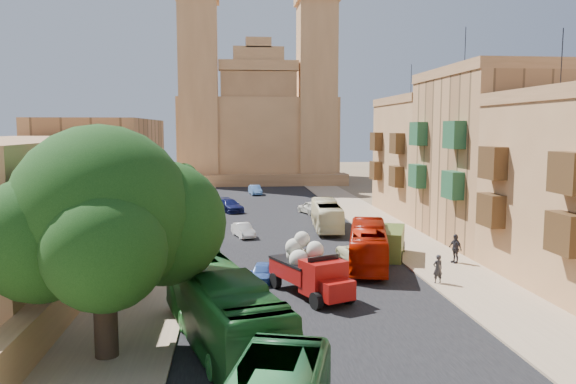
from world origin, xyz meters
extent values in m
cube|color=black|center=(0.00, 30.00, 0.01)|extent=(14.00, 140.00, 0.01)
cube|color=tan|center=(9.50, 30.00, 0.01)|extent=(5.00, 140.00, 0.01)
cube|color=tan|center=(-9.50, 30.00, 0.01)|extent=(5.00, 140.00, 0.01)
cube|color=tan|center=(7.00, 30.00, 0.06)|extent=(0.25, 140.00, 0.12)
cube|color=tan|center=(-7.00, 30.00, 0.06)|extent=(0.25, 140.00, 0.12)
cylinder|color=black|center=(15.00, 13.80, 13.10)|extent=(0.06, 0.06, 3.60)
cube|color=#492F18|center=(11.55, 7.08, 3.99)|extent=(0.90, 2.20, 2.00)
cube|color=#492F18|center=(11.55, 14.92, 3.99)|extent=(0.90, 2.20, 2.00)
cube|color=#492F18|center=(11.55, 7.08, 6.93)|extent=(0.90, 2.20, 2.00)
cube|color=#492F18|center=(11.55, 14.92, 6.93)|extent=(0.90, 2.20, 2.00)
cube|color=tan|center=(16.00, 25.00, 6.50)|extent=(8.00, 14.00, 13.00)
cube|color=#986A42|center=(16.00, 25.00, 13.40)|extent=(8.20, 14.00, 0.80)
cylinder|color=black|center=(15.00, 27.80, 15.60)|extent=(0.06, 0.06, 3.60)
cube|color=#225535|center=(11.55, 21.08, 4.94)|extent=(0.90, 2.20, 2.00)
cube|color=#225535|center=(11.55, 28.92, 4.94)|extent=(0.90, 2.20, 2.00)
cube|color=#225535|center=(11.55, 21.08, 8.58)|extent=(0.90, 2.20, 2.00)
cube|color=#225535|center=(11.55, 28.92, 8.58)|extent=(0.90, 2.20, 2.00)
cube|color=#AC7A4D|center=(16.00, 39.00, 5.75)|extent=(8.00, 14.00, 11.50)
cube|color=#986A42|center=(16.00, 39.00, 11.90)|extent=(8.20, 14.00, 0.80)
cylinder|color=black|center=(15.00, 41.80, 14.10)|extent=(0.06, 0.06, 3.60)
cube|color=#492F18|center=(11.55, 35.08, 4.37)|extent=(0.90, 2.20, 2.00)
cube|color=#492F18|center=(11.55, 42.92, 4.37)|extent=(0.90, 2.20, 2.00)
cube|color=#492F18|center=(11.55, 35.08, 7.59)|extent=(0.90, 2.20, 2.00)
cube|color=#492F18|center=(11.55, 42.92, 7.59)|extent=(0.90, 2.20, 2.00)
cube|color=#AC7A4D|center=(-12.50, 20.00, 0.90)|extent=(1.00, 40.00, 1.80)
cube|color=#986A42|center=(-18.00, 18.00, 4.20)|extent=(10.00, 28.00, 8.40)
cube|color=tan|center=(-18.00, 44.00, 5.00)|extent=(10.00, 22.00, 10.00)
cube|color=#AC7A4D|center=(0.00, 81.00, 7.00)|extent=(26.00, 20.00, 14.00)
cube|color=#986A42|center=(0.00, 70.50, 0.90)|extent=(28.00, 4.00, 1.80)
cube|color=#986A42|center=(0.00, 72.20, 10.00)|extent=(12.00, 2.00, 16.00)
cube|color=#AC7A4D|center=(0.00, 72.20, 18.90)|extent=(12.60, 2.40, 1.60)
cube|color=#AC7A4D|center=(0.00, 72.20, 20.60)|extent=(8.00, 2.00, 2.40)
cube|color=#AC7A4D|center=(0.00, 72.20, 22.40)|extent=(4.00, 2.00, 1.60)
cube|color=#AC7A4D|center=(-9.50, 73.50, 14.50)|extent=(6.00, 6.00, 29.00)
cube|color=#AC7A4D|center=(9.50, 73.50, 14.50)|extent=(6.00, 6.00, 29.00)
cylinder|color=#332419|center=(-9.50, 4.00, 1.75)|extent=(0.92, 0.92, 3.51)
sphere|color=black|center=(-9.50, 4.00, 5.72)|extent=(7.01, 7.01, 7.01)
sphere|color=black|center=(-7.29, 5.11, 5.17)|extent=(5.17, 5.17, 5.17)
sphere|color=black|center=(-11.53, 3.17, 4.98)|extent=(4.80, 4.80, 4.80)
sphere|color=black|center=(-8.95, 1.79, 4.80)|extent=(4.43, 4.43, 4.43)
sphere|color=black|center=(-10.51, 6.03, 6.46)|extent=(4.06, 4.06, 4.06)
cylinder|color=#332419|center=(-10.00, 12.00, 1.19)|extent=(0.44, 0.44, 2.38)
sphere|color=black|center=(-10.00, 12.00, 3.59)|extent=(3.46, 3.46, 3.46)
cylinder|color=#332419|center=(-10.00, 24.00, 1.04)|extent=(0.44, 0.44, 2.07)
sphere|color=black|center=(-10.00, 24.00, 3.13)|extent=(3.01, 3.01, 3.01)
cylinder|color=#332419|center=(-10.00, 36.00, 1.10)|extent=(0.44, 0.44, 2.21)
sphere|color=black|center=(-10.00, 36.00, 3.33)|extent=(3.21, 3.21, 3.21)
cylinder|color=#332419|center=(-10.00, 48.00, 1.12)|extent=(0.44, 0.44, 2.24)
sphere|color=black|center=(-10.00, 48.00, 3.38)|extent=(3.26, 3.26, 3.26)
cube|color=#9B0E0B|center=(-0.67, 12.18, 1.23)|extent=(3.41, 4.12, 0.89)
cube|color=black|center=(-0.67, 12.18, 1.72)|extent=(3.47, 4.18, 0.12)
cube|color=#9B0E0B|center=(0.24, 10.10, 1.33)|extent=(2.57, 2.36, 1.77)
cube|color=#9B0E0B|center=(0.71, 9.02, 0.94)|extent=(2.01, 1.75, 0.98)
cube|color=black|center=(0.24, 10.10, 2.02)|extent=(1.75, 0.84, 0.89)
cylinder|color=black|center=(-0.31, 8.90, 0.44)|extent=(0.67, 0.95, 0.89)
cylinder|color=black|center=(1.50, 9.69, 0.44)|extent=(0.67, 0.95, 0.89)
cylinder|color=black|center=(-2.05, 12.86, 0.44)|extent=(0.67, 0.95, 0.89)
cylinder|color=black|center=(-0.25, 13.66, 0.44)|extent=(0.67, 0.95, 0.89)
sphere|color=beige|center=(-0.89, 11.44, 1.97)|extent=(1.08, 1.08, 1.08)
sphere|color=beige|center=(-0.10, 12.11, 1.97)|extent=(1.08, 1.08, 1.08)
sphere|color=beige|center=(-0.91, 12.72, 1.97)|extent=(1.08, 1.08, 1.08)
sphere|color=beige|center=(-1.07, 12.11, 2.51)|extent=(0.98, 0.98, 0.98)
sphere|color=beige|center=(0.00, 11.50, 2.46)|extent=(0.98, 0.98, 0.98)
sphere|color=beige|center=(-0.63, 12.09, 2.95)|extent=(0.89, 0.89, 0.89)
cube|color=#485D23|center=(6.50, 20.00, 1.00)|extent=(3.63, 5.28, 2.00)
cylinder|color=black|center=(5.03, 18.74, 0.40)|extent=(0.57, 0.86, 0.80)
cylinder|color=black|center=(6.82, 18.09, 0.40)|extent=(0.57, 0.86, 0.80)
cylinder|color=black|center=(6.18, 21.91, 0.40)|extent=(0.57, 0.86, 0.80)
cylinder|color=black|center=(7.97, 21.26, 0.40)|extent=(0.57, 0.86, 0.80)
imported|color=#1D5B22|center=(-4.94, 4.64, 1.59)|extent=(5.73, 11.74, 3.19)
imported|color=#A31301|center=(4.47, 17.55, 1.36)|extent=(4.52, 10.06, 2.73)
imported|color=#FFF3C2|center=(4.00, 31.05, 1.28)|extent=(2.86, 9.36, 2.57)
imported|color=#3B64B4|center=(-2.72, 14.46, 0.54)|extent=(1.86, 3.35, 1.08)
imported|color=white|center=(-3.54, 28.24, 0.57)|extent=(2.07, 3.66, 1.14)
imported|color=#FFFCC8|center=(4.12, 18.72, 0.63)|extent=(2.92, 4.84, 1.26)
imported|color=#11174D|center=(-4.71, 42.66, 0.68)|extent=(3.53, 5.07, 1.36)
imported|color=white|center=(3.93, 40.25, 0.70)|extent=(2.89, 4.41, 1.40)
imported|color=#5182CA|center=(-1.25, 58.22, 0.64)|extent=(1.84, 4.05, 1.29)
imported|color=#2C2B2D|center=(7.50, 12.95, 0.85)|extent=(0.69, 0.53, 1.71)
imported|color=#2D2B33|center=(10.49, 17.65, 0.99)|extent=(0.83, 1.25, 1.98)
camera|label=1|loc=(-4.48, -18.12, 9.05)|focal=35.00mm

